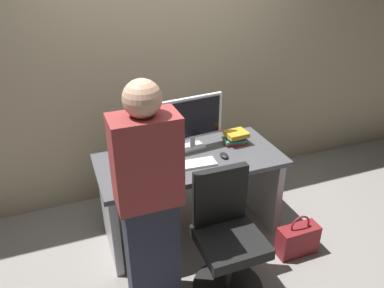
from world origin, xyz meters
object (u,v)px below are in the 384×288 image
(office_chair, at_px, (227,240))
(mouse, at_px, (224,155))
(person_at_desk, at_px, (149,202))
(cup_by_monitor, at_px, (135,156))
(cup_near_keyboard, at_px, (145,165))
(desk, at_px, (190,181))
(book_stack, at_px, (235,137))
(keyboard, at_px, (189,165))
(monitor, at_px, (192,120))
(handbag, at_px, (298,240))

(office_chair, bearing_deg, mouse, 67.64)
(person_at_desk, relative_size, cup_by_monitor, 18.46)
(office_chair, relative_size, cup_near_keyboard, 10.24)
(desk, height_order, book_stack, book_stack)
(person_at_desk, bearing_deg, desk, 50.07)
(office_chair, bearing_deg, person_at_desk, 172.05)
(desk, relative_size, keyboard, 3.48)
(person_at_desk, height_order, mouse, person_at_desk)
(mouse, bearing_deg, office_chair, -112.36)
(person_at_desk, bearing_deg, monitor, 52.33)
(desk, bearing_deg, handbag, -38.77)
(person_at_desk, xyz_separation_m, keyboard, (0.44, 0.47, -0.08))
(keyboard, bearing_deg, book_stack, 26.83)
(person_at_desk, distance_m, cup_near_keyboard, 0.54)
(mouse, xyz_separation_m, book_stack, (0.20, 0.19, 0.04))
(desk, xyz_separation_m, monitor, (0.08, 0.16, 0.48))
(person_at_desk, height_order, handbag, person_at_desk)
(cup_near_keyboard, xyz_separation_m, book_stack, (0.85, 0.17, 0.01))
(person_at_desk, bearing_deg, cup_near_keyboard, 78.52)
(desk, xyz_separation_m, cup_near_keyboard, (-0.39, -0.06, 0.27))
(monitor, bearing_deg, office_chair, -93.84)
(desk, bearing_deg, cup_near_keyboard, -170.66)
(office_chair, xyz_separation_m, cup_near_keyboard, (-0.41, 0.60, 0.36))
(mouse, relative_size, cup_by_monitor, 1.13)
(cup_near_keyboard, height_order, book_stack, book_stack)
(desk, bearing_deg, cup_by_monitor, 164.88)
(desk, bearing_deg, book_stack, 12.49)
(person_at_desk, bearing_deg, keyboard, 46.82)
(mouse, height_order, handbag, mouse)
(monitor, relative_size, mouse, 5.40)
(monitor, bearing_deg, person_at_desk, -127.67)
(office_chair, xyz_separation_m, keyboard, (-0.08, 0.54, 0.33))
(handbag, bearing_deg, cup_near_keyboard, 155.03)
(cup_by_monitor, distance_m, handbag, 1.49)
(cup_by_monitor, relative_size, book_stack, 0.43)
(handbag, bearing_deg, office_chair, -173.23)
(mouse, xyz_separation_m, cup_near_keyboard, (-0.65, 0.03, 0.03))
(book_stack, xyz_separation_m, handbag, (0.27, -0.68, -0.67))
(handbag, bearing_deg, monitor, 131.10)
(book_stack, bearing_deg, handbag, -68.72)
(desk, xyz_separation_m, office_chair, (0.03, -0.66, -0.09))
(book_stack, bearing_deg, monitor, 171.89)
(cup_near_keyboard, bearing_deg, mouse, -2.43)
(mouse, distance_m, cup_near_keyboard, 0.65)
(monitor, distance_m, mouse, 0.39)
(cup_near_keyboard, bearing_deg, monitor, 25.01)
(office_chair, bearing_deg, book_stack, 60.60)
(keyboard, bearing_deg, cup_by_monitor, 151.25)
(desk, height_order, office_chair, office_chair)
(desk, height_order, handbag, desk)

